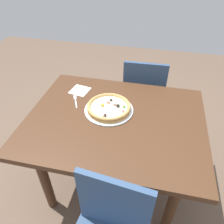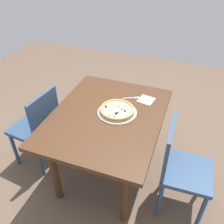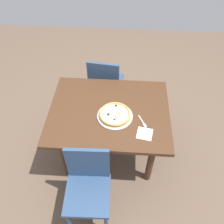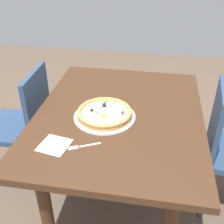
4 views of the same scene
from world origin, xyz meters
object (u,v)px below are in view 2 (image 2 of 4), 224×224
at_px(dining_table, 107,124).
at_px(plate, 117,112).
at_px(pizza, 117,110).
at_px(fork, 132,98).
at_px(chair_near, 38,126).
at_px(napkin, 146,100).
at_px(chair_far, 180,166).

distance_m(dining_table, plate, 0.15).
relative_size(pizza, fork, 1.99).
relative_size(chair_near, plate, 2.54).
distance_m(fork, napkin, 0.14).
bearing_deg(pizza, dining_table, -49.83).
xyz_separation_m(chair_far, napkin, (-0.49, -0.42, 0.25)).
bearing_deg(plate, chair_near, -77.88).
height_order(chair_far, napkin, chair_far).
height_order(chair_far, plate, chair_far).
bearing_deg(chair_near, chair_far, -85.08).
xyz_separation_m(fork, napkin, (-0.01, 0.14, -0.00)).
distance_m(dining_table, chair_near, 0.72).
relative_size(dining_table, chair_far, 1.36).
bearing_deg(chair_far, plate, -109.96).
relative_size(chair_far, pizza, 2.87).
bearing_deg(chair_near, plate, -71.43).
relative_size(chair_near, chair_far, 1.00).
bearing_deg(plate, dining_table, -49.66).
xyz_separation_m(chair_near, napkin, (-0.45, 0.97, 0.25)).
bearing_deg(fork, plate, -127.69).
xyz_separation_m(chair_far, fork, (-0.48, -0.56, 0.25)).
bearing_deg(chair_far, fork, -132.37).
distance_m(chair_near, fork, 0.97).
distance_m(plate, pizza, 0.03).
bearing_deg(fork, chair_far, -65.69).
xyz_separation_m(dining_table, chair_far, (0.14, 0.69, -0.15)).
distance_m(chair_near, plate, 0.83).
xyz_separation_m(plate, fork, (-0.28, 0.06, -0.00)).
xyz_separation_m(dining_table, pizza, (-0.06, 0.07, 0.14)).
bearing_deg(fork, dining_table, -136.98).
distance_m(chair_near, napkin, 1.10).
distance_m(dining_table, pizza, 0.17).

